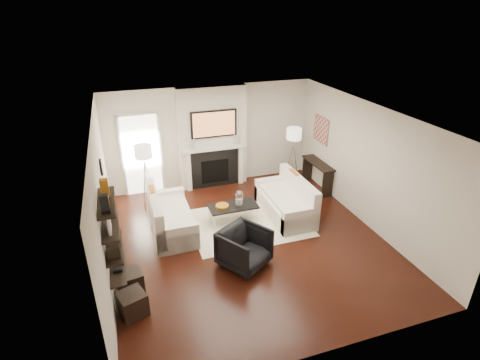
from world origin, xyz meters
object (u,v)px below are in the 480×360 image
object	(u,v)px
armchair	(244,246)
lamp_right_shade	(294,134)
loveseat_left_base	(172,222)
loveseat_right_base	(285,207)
lamp_left_shade	(143,152)
coffee_table	(233,206)
ottoman_near	(130,282)

from	to	relation	value
armchair	lamp_right_shade	bearing A→B (deg)	18.61
loveseat_left_base	loveseat_right_base	bearing A→B (deg)	-3.40
loveseat_right_base	armchair	world-z (taller)	armchair
loveseat_left_base	lamp_left_shade	bearing A→B (deg)	106.56
loveseat_left_base	coffee_table	distance (m)	1.40
coffee_table	armchair	xyz separation A→B (m)	(-0.27, -1.58, 0.02)
coffee_table	ottoman_near	bearing A→B (deg)	-145.24
coffee_table	lamp_right_shade	world-z (taller)	lamp_right_shade
lamp_left_shade	loveseat_left_base	bearing A→B (deg)	-73.44
loveseat_left_base	loveseat_right_base	distance (m)	2.64
loveseat_right_base	lamp_left_shade	distance (m)	3.55
coffee_table	ottoman_near	xyz separation A→B (m)	(-2.38, -1.65, -0.20)
lamp_left_shade	coffee_table	bearing A→B (deg)	-36.99
lamp_right_shade	ottoman_near	world-z (taller)	lamp_right_shade
lamp_left_shade	ottoman_near	bearing A→B (deg)	-101.76
lamp_right_shade	ottoman_near	bearing A→B (deg)	-145.90
loveseat_left_base	armchair	bearing A→B (deg)	-55.64
loveseat_right_base	coffee_table	bearing A→B (deg)	175.43
loveseat_left_base	coffee_table	xyz separation A→B (m)	(1.38, -0.06, 0.19)
lamp_right_shade	lamp_left_shade	bearing A→B (deg)	-178.78
lamp_right_shade	ottoman_near	xyz separation A→B (m)	(-4.52, -3.06, -1.25)
loveseat_right_base	coffee_table	size ratio (longest dim) A/B	1.64
loveseat_left_base	loveseat_right_base	world-z (taller)	same
loveseat_left_base	ottoman_near	distance (m)	1.98
coffee_table	armchair	distance (m)	1.60
armchair	lamp_right_shade	size ratio (longest dim) A/B	2.10
lamp_right_shade	armchair	bearing A→B (deg)	-128.89
armchair	lamp_right_shade	world-z (taller)	lamp_right_shade
lamp_right_shade	loveseat_left_base	bearing A→B (deg)	-159.00
ottoman_near	coffee_table	bearing A→B (deg)	34.76
armchair	coffee_table	bearing A→B (deg)	47.89
loveseat_right_base	lamp_left_shade	bearing A→B (deg)	154.65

